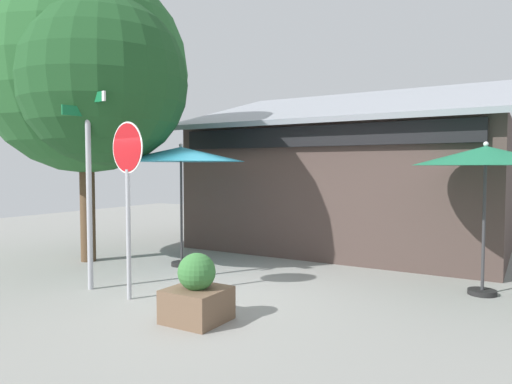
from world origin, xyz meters
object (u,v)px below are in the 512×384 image
stop_sign (128,175)px  patio_umbrella_forest_green_center (486,157)px  sidewalk_planter (197,293)px  patio_umbrella_teal_left (181,155)px  shade_tree (90,74)px  street_sign_post (89,170)px

stop_sign → patio_umbrella_forest_green_center: stop_sign is taller
patio_umbrella_forest_green_center → sidewalk_planter: bearing=-132.8°
sidewalk_planter → patio_umbrella_forest_green_center: bearing=47.2°
patio_umbrella_teal_left → stop_sign: bearing=-68.8°
sidewalk_planter → shade_tree: bearing=156.6°
patio_umbrella_teal_left → shade_tree: (-1.75, -0.82, 1.70)m
stop_sign → patio_umbrella_teal_left: (-0.91, 2.36, 0.38)m
shade_tree → sidewalk_planter: shade_tree is taller
stop_sign → patio_umbrella_forest_green_center: size_ratio=1.12×
street_sign_post → patio_umbrella_forest_green_center: (5.71, 3.01, 0.21)m
patio_umbrella_forest_green_center → shade_tree: 7.74m
stop_sign → patio_umbrella_teal_left: bearing=111.2°
street_sign_post → patio_umbrella_teal_left: size_ratio=1.24×
stop_sign → sidewalk_planter: bearing=-10.6°
street_sign_post → patio_umbrella_forest_green_center: size_ratio=1.33×
stop_sign → patio_umbrella_forest_green_center: (4.70, 3.11, 0.29)m
stop_sign → sidewalk_planter: 2.22m
patio_umbrella_forest_green_center → stop_sign: bearing=-146.5°
street_sign_post → stop_sign: size_ratio=1.19×
shade_tree → sidewalk_planter: bearing=-23.4°
street_sign_post → patio_umbrella_teal_left: 2.28m
stop_sign → shade_tree: bearing=150.0°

